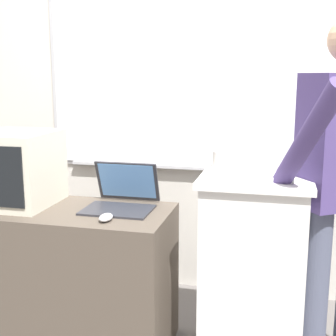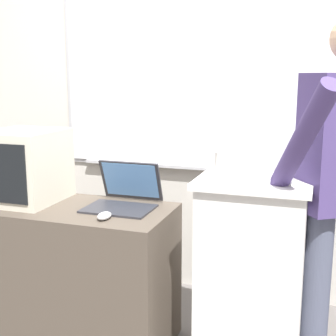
% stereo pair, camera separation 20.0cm
% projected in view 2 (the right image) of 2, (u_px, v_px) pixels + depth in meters
% --- Properties ---
extents(back_wall, '(6.40, 0.17, 2.82)m').
position_uv_depth(back_wall, '(234.00, 79.00, 2.95)').
color(back_wall, beige).
rests_on(back_wall, ground_plane).
extents(lectern_podium, '(0.52, 0.48, 0.97)m').
position_uv_depth(lectern_podium, '(252.00, 273.00, 2.28)').
color(lectern_podium, silver).
rests_on(lectern_podium, ground_plane).
extents(side_desk, '(1.04, 0.52, 0.76)m').
position_uv_depth(side_desk, '(76.00, 274.00, 2.53)').
color(side_desk, '#4C4238').
rests_on(side_desk, ground_plane).
extents(laptop, '(0.35, 0.34, 0.23)m').
position_uv_depth(laptop, '(126.00, 193.00, 2.48)').
color(laptop, '#28282D').
rests_on(laptop, side_desk).
extents(wireless_keyboard, '(0.40, 0.13, 0.02)m').
position_uv_depth(wireless_keyboard, '(248.00, 178.00, 2.14)').
color(wireless_keyboard, silver).
rests_on(wireless_keyboard, lectern_podium).
extents(computer_mouse_by_laptop, '(0.06, 0.10, 0.03)m').
position_uv_depth(computer_mouse_by_laptop, '(104.00, 216.00, 2.25)').
color(computer_mouse_by_laptop, '#BCBCC1').
rests_on(computer_mouse_by_laptop, side_desk).
extents(crt_monitor, '(0.37, 0.42, 0.39)m').
position_uv_depth(crt_monitor, '(25.00, 166.00, 2.55)').
color(crt_monitor, beige).
rests_on(crt_monitor, side_desk).
extents(coffee_mug, '(0.14, 0.09, 0.09)m').
position_uv_depth(coffee_mug, '(225.00, 160.00, 2.39)').
color(coffee_mug, silver).
rests_on(coffee_mug, lectern_podium).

